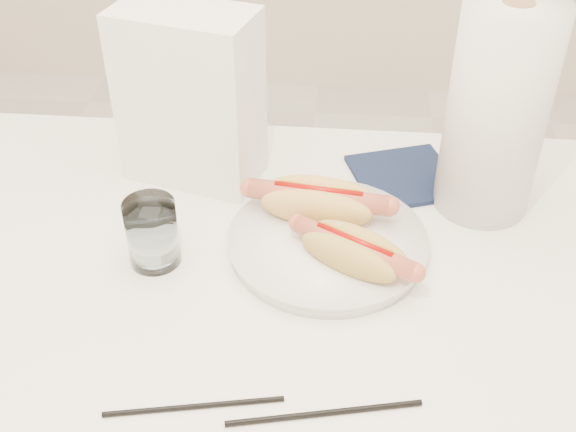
# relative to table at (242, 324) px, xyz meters

# --- Properties ---
(table) EXTENTS (1.20, 0.80, 0.75)m
(table) POSITION_rel_table_xyz_m (0.00, 0.00, 0.00)
(table) COLOR white
(table) RESTS_ON ground
(plate) EXTENTS (0.26, 0.26, 0.02)m
(plate) POSITION_rel_table_xyz_m (0.10, 0.08, 0.07)
(plate) COLOR white
(plate) RESTS_ON table
(hotdog_left) EXTENTS (0.19, 0.09, 0.05)m
(hotdog_left) POSITION_rel_table_xyz_m (0.09, 0.13, 0.10)
(hotdog_left) COLOR #EDBC5E
(hotdog_left) RESTS_ON plate
(hotdog_right) EXTENTS (0.16, 0.12, 0.05)m
(hotdog_right) POSITION_rel_table_xyz_m (0.14, 0.04, 0.10)
(hotdog_right) COLOR gold
(hotdog_right) RESTS_ON plate
(water_glass) EXTENTS (0.07, 0.07, 0.09)m
(water_glass) POSITION_rel_table_xyz_m (-0.12, 0.05, 0.11)
(water_glass) COLOR silver
(water_glass) RESTS_ON table
(chopstick_near) EXTENTS (0.19, 0.04, 0.01)m
(chopstick_near) POSITION_rel_table_xyz_m (-0.02, -0.18, 0.06)
(chopstick_near) COLOR black
(chopstick_near) RESTS_ON table
(chopstick_far) EXTENTS (0.20, 0.05, 0.01)m
(chopstick_far) POSITION_rel_table_xyz_m (0.11, -0.18, 0.06)
(chopstick_far) COLOR black
(chopstick_far) RESTS_ON table
(napkin_box) EXTENTS (0.21, 0.15, 0.26)m
(napkin_box) POSITION_rel_table_xyz_m (-0.10, 0.25, 0.19)
(napkin_box) COLOR white
(napkin_box) RESTS_ON table
(navy_napkin) EXTENTS (0.18, 0.18, 0.01)m
(navy_napkin) POSITION_rel_table_xyz_m (0.21, 0.26, 0.06)
(navy_napkin) COLOR #111A36
(navy_napkin) RESTS_ON table
(paper_towel_roll) EXTENTS (0.16, 0.16, 0.30)m
(paper_towel_roll) POSITION_rel_table_xyz_m (0.32, 0.21, 0.21)
(paper_towel_roll) COLOR white
(paper_towel_roll) RESTS_ON table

